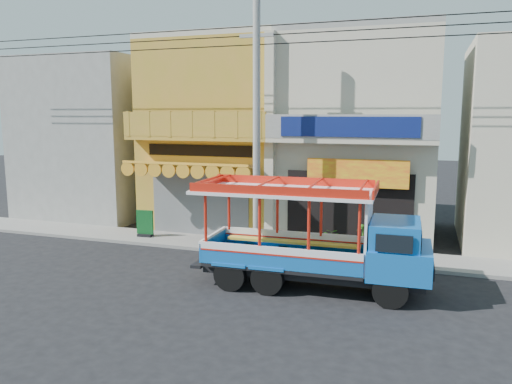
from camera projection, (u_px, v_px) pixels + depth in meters
ground at (253, 287)px, 14.53m from camera, size 90.00×90.00×0.00m
sidewalk at (289, 250)px, 18.27m from camera, size 30.00×2.00×0.12m
shophouse_left at (227, 134)px, 22.62m from camera, size 6.00×7.50×8.24m
shophouse_right at (361, 135)px, 20.72m from camera, size 6.00×6.75×8.24m
party_pilaster at (270, 141)px, 18.77m from camera, size 0.35×0.30×8.00m
filler_building_left at (98, 138)px, 24.93m from camera, size 6.00×6.00×7.60m
utility_pole at (261, 113)px, 17.12m from camera, size 28.00×0.26×9.00m
songthaew_truck at (329, 239)px, 14.06m from camera, size 6.67×2.39×3.09m
green_sign at (145, 225)px, 19.99m from camera, size 0.70×0.37×1.07m
potted_plant_a at (327, 240)px, 17.77m from camera, size 0.95×0.89×0.86m
potted_plant_b at (389, 246)px, 16.60m from camera, size 0.72×0.73×1.04m
potted_plant_c at (363, 236)px, 17.88m from camera, size 0.67×0.67×1.05m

